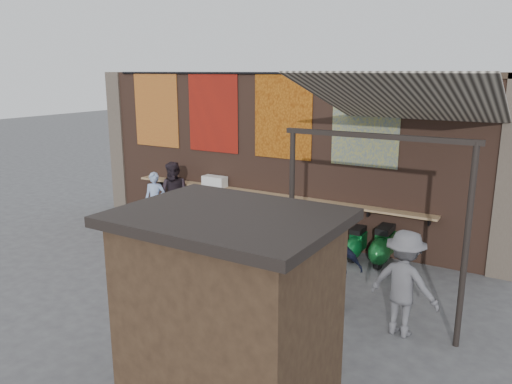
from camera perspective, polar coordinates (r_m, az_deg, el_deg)
ground at (r=10.61m, az=-4.89°, el=-8.71°), size 70.00×70.00×0.00m
brick_wall at (r=12.28m, az=2.26°, el=4.14°), size 10.00×0.40×4.00m
pier_left at (r=15.41m, az=-15.09°, el=5.64°), size 0.50×0.50×4.00m
pier_right at (r=10.86m, az=27.16°, el=1.36°), size 0.50×0.50×4.00m
eating_counter at (r=12.14m, az=1.39°, el=-0.30°), size 8.00×0.32×0.05m
shelf_box at (r=12.90m, az=-4.75°, el=1.22°), size 0.63×0.30×0.27m
tapestry_redgold at (r=14.05m, az=-11.34°, el=9.20°), size 1.50×0.02×2.00m
tapestry_sun at (r=12.86m, az=-4.93°, el=9.03°), size 1.50×0.02×2.00m
tapestry_orange at (r=11.82m, az=3.08°, el=8.65°), size 1.50×0.02×2.00m
tapestry_multi at (r=11.04m, az=12.41°, el=8.00°), size 1.50×0.02×2.00m
hang_rail at (r=11.90m, az=1.81°, el=13.42°), size 9.50×0.06×0.06m
scooter_stool_0 at (r=13.53m, az=-8.99°, el=-2.03°), size 0.39×0.86×0.82m
scooter_stool_1 at (r=13.17m, az=-6.81°, el=-2.72°), size 0.32×0.71×0.67m
scooter_stool_2 at (r=12.76m, az=-4.55°, el=-3.12°), size 0.33×0.74×0.71m
scooter_stool_3 at (r=12.44m, az=-2.33°, el=-3.48°), size 0.35×0.77×0.73m
scooter_stool_4 at (r=12.18m, az=0.04°, el=-3.99°), size 0.32×0.71×0.67m
scooter_stool_5 at (r=11.82m, az=2.72°, el=-4.26°), size 0.37×0.83×0.79m
scooter_stool_6 at (r=11.55m, az=5.60°, el=-4.71°), size 0.38×0.85×0.81m
scooter_stool_7 at (r=11.33m, az=8.54°, el=-5.28°), size 0.36×0.80×0.76m
scooter_stool_8 at (r=11.18m, az=11.40°, el=-5.82°), size 0.34×0.74×0.71m
scooter_stool_9 at (r=10.96m, az=14.33°, el=-6.02°), size 0.40×0.88×0.84m
diner_left at (r=13.16m, az=-11.46°, el=-1.02°), size 0.65×0.55×1.51m
diner_right at (r=13.11m, az=-9.24°, el=-0.41°), size 0.99×0.86×1.76m
shopper_navy at (r=8.74m, az=9.19°, el=-8.60°), size 0.94×0.61×1.49m
shopper_grey at (r=8.13m, az=16.55°, el=-9.99°), size 1.18×0.80×1.70m
shopper_tan at (r=9.85m, az=5.18°, el=-5.75°), size 0.86×0.89×1.53m
market_stall at (r=6.04m, az=-3.04°, el=-14.39°), size 2.22×1.68×2.38m
stall_roof at (r=5.57m, az=-3.20°, el=-2.95°), size 2.49×1.93×0.12m
stall_sign at (r=6.48m, az=1.22°, el=-7.17°), size 1.20×0.06×0.50m
stall_shelf at (r=6.83m, az=1.18°, el=-13.91°), size 1.83×0.13×0.06m
awning_canvas at (r=9.15m, az=16.62°, el=10.09°), size 3.20×3.28×0.97m
awning_ledger at (r=10.68m, az=18.95°, el=12.52°), size 3.30×0.08×0.12m
awning_header at (r=7.75m, az=13.61°, el=6.23°), size 3.00×0.08×0.08m
awning_post_left at (r=8.58m, az=4.07°, el=-3.19°), size 0.09×0.09×3.10m
awning_post_right at (r=7.81m, az=22.86°, el=-5.99°), size 0.09×0.09×3.10m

